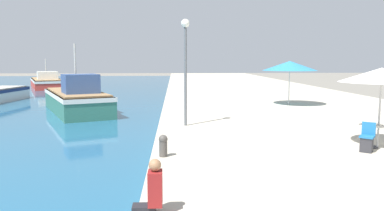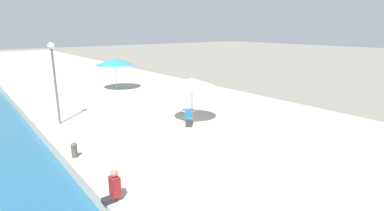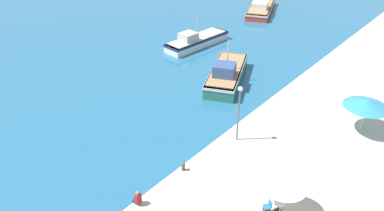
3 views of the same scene
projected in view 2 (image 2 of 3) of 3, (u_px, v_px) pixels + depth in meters
The scene contains 8 objects.
quay_promenade at pixel (73, 75), 36.44m from camera, with size 16.00×90.00×0.56m.
cafe_umbrella_pink at pixel (192, 82), 16.78m from camera, with size 2.62×2.62×2.59m.
cafe_umbrella_white at pixel (115, 61), 26.08m from camera, with size 3.41×3.41×2.78m.
cafe_table at pixel (189, 113), 17.21m from camera, with size 0.80×0.80×0.74m.
cafe_chair_left at pixel (189, 121), 16.56m from camera, with size 0.58×0.59×0.91m.
person_at_quay at pixel (114, 187), 9.37m from camera, with size 0.56×0.36×1.03m.
mooring_bollard at pixel (74, 149), 12.57m from camera, with size 0.26×0.26×0.65m.
lamppost at pixel (54, 70), 16.37m from camera, with size 0.36×0.36×4.56m.
Camera 2 is at (-2.98, -0.44, 5.85)m, focal length 28.00 mm.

